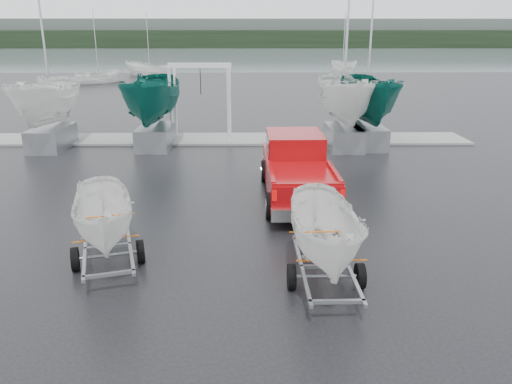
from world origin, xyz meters
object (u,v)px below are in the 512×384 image
trailer_parked (100,174)px  trailer_hitched (329,183)px  pickup_truck (296,165)px  boat_hoist (201,91)px

trailer_parked → trailer_hitched: bearing=-28.6°
pickup_truck → trailer_hitched: bearing=-90.0°
trailer_parked → pickup_truck: bearing=30.0°
trailer_hitched → trailer_parked: (-5.42, 1.20, -0.11)m
trailer_hitched → boat_hoist: trailer_hitched is taller
trailer_parked → boat_hoist: (1.04, 15.30, 0.27)m
trailer_hitched → trailer_parked: size_ratio=1.05×
trailer_hitched → boat_hoist: 17.07m
pickup_truck → trailer_hitched: size_ratio=1.41×
trailer_hitched → trailer_parked: bearing=166.8°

